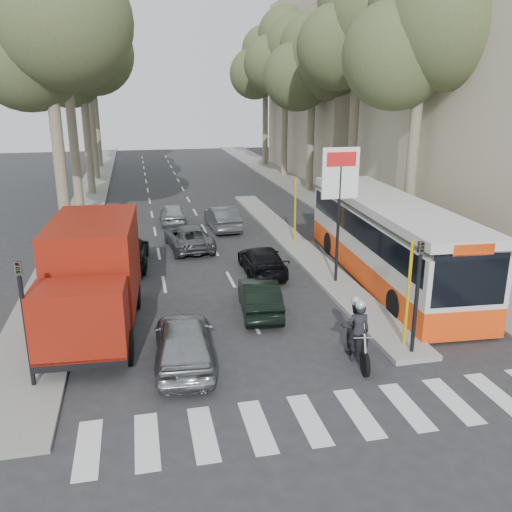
# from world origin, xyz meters

# --- Properties ---
(ground) EXTENTS (120.00, 120.00, 0.00)m
(ground) POSITION_xyz_m (0.00, 0.00, 0.00)
(ground) COLOR #28282B
(ground) RESTS_ON ground
(sidewalk_right) EXTENTS (3.20, 70.00, 0.12)m
(sidewalk_right) POSITION_xyz_m (8.60, 25.00, 0.06)
(sidewalk_right) COLOR gray
(sidewalk_right) RESTS_ON ground
(median_left) EXTENTS (2.40, 64.00, 0.12)m
(median_left) POSITION_xyz_m (-8.00, 28.00, 0.06)
(median_left) COLOR gray
(median_left) RESTS_ON ground
(traffic_island) EXTENTS (1.50, 26.00, 0.16)m
(traffic_island) POSITION_xyz_m (3.25, 11.00, 0.08)
(traffic_island) COLOR gray
(traffic_island) RESTS_ON ground
(building_far) EXTENTS (11.00, 20.00, 16.00)m
(building_far) POSITION_xyz_m (15.50, 34.00, 8.00)
(building_far) COLOR #B7A88E
(building_far) RESTS_ON ground
(billboard) EXTENTS (1.50, 12.10, 5.60)m
(billboard) POSITION_xyz_m (3.25, 5.00, 3.70)
(billboard) COLOR yellow
(billboard) RESTS_ON ground
(traffic_light_island) EXTENTS (0.16, 0.41, 3.60)m
(traffic_light_island) POSITION_xyz_m (3.25, -1.50, 2.49)
(traffic_light_island) COLOR black
(traffic_light_island) RESTS_ON ground
(traffic_light_left) EXTENTS (0.16, 0.41, 3.60)m
(traffic_light_left) POSITION_xyz_m (-7.60, -1.00, 2.49)
(traffic_light_left) COLOR black
(traffic_light_left) RESTS_ON ground
(tree_l_a) EXTENTS (7.40, 7.20, 14.10)m
(tree_l_a) POSITION_xyz_m (-7.87, 12.11, 10.38)
(tree_l_a) COLOR #6B604C
(tree_l_a) RESTS_ON ground
(tree_l_b) EXTENTS (7.40, 7.20, 14.88)m
(tree_l_b) POSITION_xyz_m (-7.97, 20.11, 11.07)
(tree_l_b) COLOR #6B604C
(tree_l_b) RESTS_ON ground
(tree_l_c) EXTENTS (7.40, 7.20, 13.71)m
(tree_l_c) POSITION_xyz_m (-7.77, 28.11, 10.04)
(tree_l_c) COLOR #6B604C
(tree_l_c) RESTS_ON ground
(tree_l_d) EXTENTS (7.40, 7.20, 15.66)m
(tree_l_d) POSITION_xyz_m (-7.87, 36.11, 11.76)
(tree_l_d) COLOR #6B604C
(tree_l_d) RESTS_ON ground
(tree_l_e) EXTENTS (7.40, 7.20, 14.49)m
(tree_l_e) POSITION_xyz_m (-7.97, 44.11, 10.73)
(tree_l_e) COLOR #6B604C
(tree_l_e) RESTS_ON ground
(tree_r_a) EXTENTS (7.40, 7.20, 14.10)m
(tree_r_a) POSITION_xyz_m (9.13, 10.11, 10.38)
(tree_r_a) COLOR #6B604C
(tree_r_a) RESTS_ON ground
(tree_r_b) EXTENTS (7.40, 7.20, 15.27)m
(tree_r_b) POSITION_xyz_m (9.23, 18.11, 11.42)
(tree_r_b) COLOR #6B604C
(tree_r_b) RESTS_ON ground
(tree_r_c) EXTENTS (7.40, 7.20, 13.32)m
(tree_r_c) POSITION_xyz_m (9.03, 26.11, 9.69)
(tree_r_c) COLOR #6B604C
(tree_r_c) RESTS_ON ground
(tree_r_d) EXTENTS (7.40, 7.20, 14.88)m
(tree_r_d) POSITION_xyz_m (9.13, 34.11, 11.07)
(tree_r_d) COLOR #6B604C
(tree_r_d) RESTS_ON ground
(tree_r_e) EXTENTS (7.40, 7.20, 14.10)m
(tree_r_e) POSITION_xyz_m (9.23, 42.11, 10.38)
(tree_r_e) COLOR #6B604C
(tree_r_e) RESTS_ON ground
(silver_hatchback) EXTENTS (1.96, 4.33, 1.44)m
(silver_hatchback) POSITION_xyz_m (-3.50, -0.52, 0.72)
(silver_hatchback) COLOR #919498
(silver_hatchback) RESTS_ON ground
(dark_hatchback) EXTENTS (1.68, 3.84, 1.23)m
(dark_hatchback) POSITION_xyz_m (-0.50, 2.75, 0.61)
(dark_hatchback) COLOR black
(dark_hatchback) RESTS_ON ground
(queue_car_a) EXTENTS (2.41, 4.53, 1.21)m
(queue_car_a) POSITION_xyz_m (-2.16, 11.58, 0.61)
(queue_car_a) COLOR #52555B
(queue_car_a) RESTS_ON ground
(queue_car_b) EXTENTS (1.75, 4.12, 1.19)m
(queue_car_b) POSITION_xyz_m (0.59, 7.00, 0.59)
(queue_car_b) COLOR black
(queue_car_b) RESTS_ON ground
(queue_car_c) EXTENTS (1.46, 3.58, 1.22)m
(queue_car_c) POSITION_xyz_m (-2.58, 17.16, 0.61)
(queue_car_c) COLOR #A5A9AD
(queue_car_c) RESTS_ON ground
(queue_car_d) EXTENTS (1.67, 4.15, 1.34)m
(queue_car_d) POSITION_xyz_m (0.14, 15.13, 0.67)
(queue_car_d) COLOR #54585D
(queue_car_d) RESTS_ON ground
(queue_car_e) EXTENTS (2.16, 4.78, 1.36)m
(queue_car_e) POSITION_xyz_m (-5.19, 9.35, 0.68)
(queue_car_e) COLOR black
(queue_car_e) RESTS_ON ground
(red_truck) EXTENTS (3.01, 6.99, 3.65)m
(red_truck) POSITION_xyz_m (-6.12, 2.46, 1.93)
(red_truck) COLOR black
(red_truck) RESTS_ON ground
(city_bus) EXTENTS (3.54, 13.03, 3.40)m
(city_bus) POSITION_xyz_m (5.60, 5.29, 1.79)
(city_bus) COLOR #F5440D
(city_bus) RESTS_ON ground
(motorcycle) EXTENTS (0.94, 2.31, 1.97)m
(motorcycle) POSITION_xyz_m (1.53, -1.26, 0.90)
(motorcycle) COLOR black
(motorcycle) RESTS_ON ground
(pedestrian_near) EXTENTS (0.57, 0.99, 1.61)m
(pedestrian_near) POSITION_xyz_m (7.20, 10.63, 0.92)
(pedestrian_near) COLOR #403550
(pedestrian_near) RESTS_ON sidewalk_right
(pedestrian_far) EXTENTS (1.13, 0.78, 1.61)m
(pedestrian_far) POSITION_xyz_m (10.00, 13.45, 0.93)
(pedestrian_far) COLOR #6B5C50
(pedestrian_far) RESTS_ON sidewalk_right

